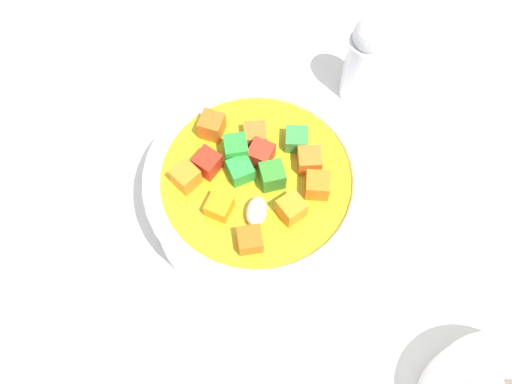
# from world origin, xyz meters

# --- Properties ---
(ground_plane) EXTENTS (1.40, 1.40, 0.02)m
(ground_plane) POSITION_xyz_m (0.00, 0.00, -0.01)
(ground_plane) COLOR silver
(soup_bowl_main) EXTENTS (0.16, 0.16, 0.07)m
(soup_bowl_main) POSITION_xyz_m (0.00, 0.00, 0.03)
(soup_bowl_main) COLOR white
(soup_bowl_main) RESTS_ON ground_plane
(pepper_shaker) EXTENTS (0.03, 0.03, 0.09)m
(pepper_shaker) POSITION_xyz_m (-0.06, -0.12, 0.04)
(pepper_shaker) COLOR silver
(pepper_shaker) RESTS_ON ground_plane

